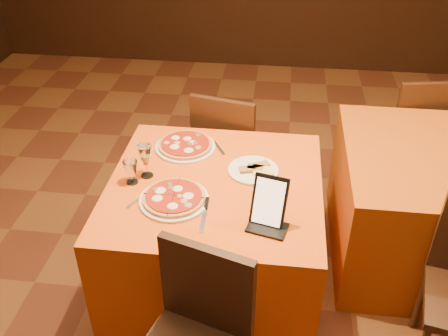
# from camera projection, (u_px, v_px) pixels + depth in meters

# --- Properties ---
(floor) EXTENTS (6.00, 7.00, 0.01)m
(floor) POSITION_uv_depth(u_px,v_px,m) (219.00, 301.00, 2.90)
(floor) COLOR #5E2D19
(floor) RESTS_ON ground
(main_table) EXTENTS (1.10, 1.10, 0.75)m
(main_table) POSITION_uv_depth(u_px,v_px,m) (216.00, 237.00, 2.79)
(main_table) COLOR #E0550E
(main_table) RESTS_ON floor
(side_table) EXTENTS (1.10, 1.10, 0.75)m
(side_table) POSITION_uv_depth(u_px,v_px,m) (430.00, 207.00, 3.01)
(side_table) COLOR #AC480B
(side_table) RESTS_ON floor
(chair_main_far) EXTENTS (0.52, 0.52, 0.91)m
(chair_main_far) POSITION_uv_depth(u_px,v_px,m) (232.00, 148.00, 3.41)
(chair_main_far) COLOR #311C0F
(chair_main_far) RESTS_ON floor
(chair_side_far) EXTENTS (0.46, 0.46, 0.91)m
(chair_side_far) POSITION_uv_depth(u_px,v_px,m) (409.00, 130.00, 3.62)
(chair_side_far) COLOR black
(chair_side_far) RESTS_ON floor
(pizza_near) EXTENTS (0.34, 0.34, 0.03)m
(pizza_near) POSITION_uv_depth(u_px,v_px,m) (174.00, 199.00, 2.44)
(pizza_near) COLOR white
(pizza_near) RESTS_ON main_table
(pizza_far) EXTENTS (0.34, 0.34, 0.03)m
(pizza_far) POSITION_uv_depth(u_px,v_px,m) (185.00, 146.00, 2.85)
(pizza_far) COLOR white
(pizza_far) RESTS_ON main_table
(cutlet_dish) EXTENTS (0.27, 0.27, 0.03)m
(cutlet_dish) POSITION_uv_depth(u_px,v_px,m) (253.00, 169.00, 2.65)
(cutlet_dish) COLOR white
(cutlet_dish) RESTS_ON main_table
(wine_glass) EXTENTS (0.10, 0.10, 0.19)m
(wine_glass) POSITION_uv_depth(u_px,v_px,m) (146.00, 161.00, 2.57)
(wine_glass) COLOR tan
(wine_glass) RESTS_ON main_table
(water_glass) EXTENTS (0.07, 0.07, 0.13)m
(water_glass) POSITION_uv_depth(u_px,v_px,m) (131.00, 172.00, 2.54)
(water_glass) COLOR white
(water_glass) RESTS_ON main_table
(tablet) EXTENTS (0.18, 0.13, 0.23)m
(tablet) POSITION_uv_depth(u_px,v_px,m) (269.00, 201.00, 2.25)
(tablet) COLOR black
(tablet) RESTS_ON main_table
(knife) EXTENTS (0.03, 0.25, 0.01)m
(knife) POSITION_uv_depth(u_px,v_px,m) (204.00, 215.00, 2.35)
(knife) COLOR silver
(knife) RESTS_ON main_table
(fork_near) EXTENTS (0.09, 0.15, 0.01)m
(fork_near) POSITION_uv_depth(u_px,v_px,m) (138.00, 200.00, 2.45)
(fork_near) COLOR silver
(fork_near) RESTS_ON main_table
(fork_far) EXTENTS (0.09, 0.15, 0.01)m
(fork_far) POSITION_uv_depth(u_px,v_px,m) (219.00, 148.00, 2.85)
(fork_far) COLOR silver
(fork_far) RESTS_ON main_table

